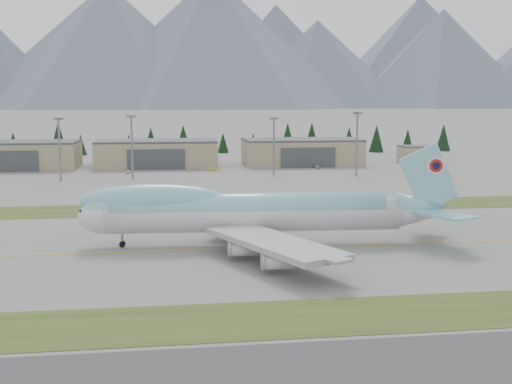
{
  "coord_description": "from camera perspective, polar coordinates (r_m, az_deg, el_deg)",
  "views": [
    {
      "loc": [
        -10.68,
        -112.86,
        26.69
      ],
      "look_at": [
        7.26,
        16.47,
        8.0
      ],
      "focal_mm": 45.0,
      "sensor_mm": 36.0,
      "label": 1
    }
  ],
  "objects": [
    {
      "name": "ground",
      "position": [
        116.46,
        -2.43,
        -5.11
      ],
      "size": [
        7000.0,
        7000.0,
        0.0
      ],
      "primitive_type": "plane",
      "color": "slate",
      "rests_on": "ground"
    },
    {
      "name": "grass_strip_near",
      "position": [
        80.19,
        0.21,
        -11.3
      ],
      "size": [
        400.0,
        14.0,
        0.08
      ],
      "primitive_type": "cube",
      "color": "#34481A",
      "rests_on": "ground"
    },
    {
      "name": "grass_strip_far",
      "position": [
        160.45,
        -3.97,
        -1.45
      ],
      "size": [
        400.0,
        18.0,
        0.08
      ],
      "primitive_type": "cube",
      "color": "#34481A",
      "rests_on": "ground"
    },
    {
      "name": "taxiway_line_main",
      "position": [
        116.46,
        -2.43,
        -5.11
      ],
      "size": [
        400.0,
        0.4,
        0.02
      ],
      "primitive_type": "cube",
      "color": "yellow",
      "rests_on": "ground"
    },
    {
      "name": "boeing_747_freighter",
      "position": [
        118.91,
        -0.52,
        -1.75
      ],
      "size": [
        71.79,
        62.03,
        18.95
      ],
      "rotation": [
        0.0,
        0.0,
        -0.06
      ],
      "color": "silver",
      "rests_on": "ground"
    },
    {
      "name": "hangar_left",
      "position": [
        270.21,
        -20.58,
        3.11
      ],
      "size": [
        48.0,
        26.6,
        10.8
      ],
      "color": "gray",
      "rests_on": "ground"
    },
    {
      "name": "hangar_center",
      "position": [
        263.65,
        -8.83,
        3.42
      ],
      "size": [
        48.0,
        26.6,
        10.8
      ],
      "color": "gray",
      "rests_on": "ground"
    },
    {
      "name": "hangar_right",
      "position": [
        269.43,
        4.06,
        3.59
      ],
      "size": [
        48.0,
        26.6,
        10.8
      ],
      "color": "gray",
      "rests_on": "ground"
    },
    {
      "name": "control_shed",
      "position": [
        282.38,
        14.13,
        3.25
      ],
      "size": [
        14.0,
        12.0,
        7.6
      ],
      "color": "gray",
      "rests_on": "ground"
    },
    {
      "name": "floodlight_masts",
      "position": [
        223.5,
        -12.88,
        5.08
      ],
      "size": [
        160.32,
        10.18,
        23.74
      ],
      "color": "slate",
      "rests_on": "ground"
    },
    {
      "name": "service_vehicle_a",
      "position": [
        241.27,
        -11.27,
        1.64
      ],
      "size": [
        1.7,
        3.17,
        1.03
      ],
      "primitive_type": "imported",
      "rotation": [
        0.0,
        0.0,
        -0.17
      ],
      "color": "#BABABC",
      "rests_on": "ground"
    },
    {
      "name": "service_vehicle_b",
      "position": [
        245.47,
        -3.82,
        1.89
      ],
      "size": [
        3.85,
        2.63,
        1.2
      ],
      "primitive_type": "imported",
      "rotation": [
        0.0,
        0.0,
        1.16
      ],
      "color": "gold",
      "rests_on": "ground"
    },
    {
      "name": "service_vehicle_c",
      "position": [
        254.88,
        5.42,
        2.1
      ],
      "size": [
        1.92,
        4.42,
        1.26
      ],
      "primitive_type": "imported",
      "rotation": [
        0.0,
        0.0,
        0.04
      ],
      "color": "#A1A2A6",
      "rests_on": "ground"
    },
    {
      "name": "conifer_belt",
      "position": [
        326.39,
        -4.93,
        4.66
      ],
      "size": [
        277.67,
        14.72,
        16.31
      ],
      "color": "black",
      "rests_on": "ground"
    },
    {
      "name": "mountain_ridge_front",
      "position": [
        2298.52,
        -11.54,
        12.87
      ],
      "size": [
        4239.22,
        1167.93,
        506.52
      ],
      "color": "slate",
      "rests_on": "ground"
    },
    {
      "name": "mountain_ridge_rear",
      "position": [
        3024.38,
        -5.29,
        12.32
      ],
      "size": [
        4428.07,
        1040.42,
        520.21
      ],
      "color": "slate",
      "rests_on": "ground"
    }
  ]
}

